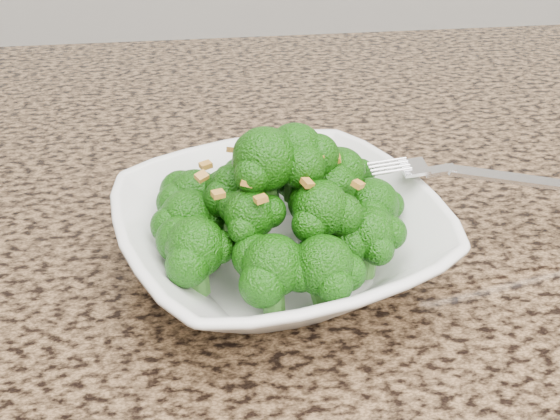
{
  "coord_description": "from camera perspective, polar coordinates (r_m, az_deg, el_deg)",
  "views": [
    {
      "loc": [
        -0.18,
        -0.08,
        1.21
      ],
      "look_at": [
        -0.14,
        0.31,
        0.95
      ],
      "focal_mm": 45.0,
      "sensor_mm": 36.0,
      "label": 1
    }
  ],
  "objects": [
    {
      "name": "granite_counter",
      "position": [
        0.53,
        14.96,
        -5.72
      ],
      "size": [
        1.64,
        1.04,
        0.03
      ],
      "primitive_type": "cube",
      "color": "brown",
      "rests_on": "cabinet"
    },
    {
      "name": "bowl",
      "position": [
        0.49,
        0.0,
        -2.28
      ],
      "size": [
        0.27,
        0.27,
        0.05
      ],
      "primitive_type": "imported",
      "rotation": [
        0.0,
        0.0,
        0.29
      ],
      "color": "white",
      "rests_on": "granite_counter"
    },
    {
      "name": "broccoli_pile",
      "position": [
        0.46,
        0.0,
        4.16
      ],
      "size": [
        0.19,
        0.19,
        0.07
      ],
      "primitive_type": null,
      "color": "#165609",
      "rests_on": "bowl"
    },
    {
      "name": "garlic_topping",
      "position": [
        0.44,
        0.0,
        8.57
      ],
      "size": [
        0.12,
        0.12,
        0.01
      ],
      "primitive_type": null,
      "color": "#C2862F",
      "rests_on": "broccoli_pile"
    },
    {
      "name": "fork",
      "position": [
        0.52,
        13.28,
        3.17
      ],
      "size": [
        0.18,
        0.03,
        0.01
      ],
      "primitive_type": null,
      "rotation": [
        0.0,
        0.0,
        0.0
      ],
      "color": "silver",
      "rests_on": "bowl"
    }
  ]
}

